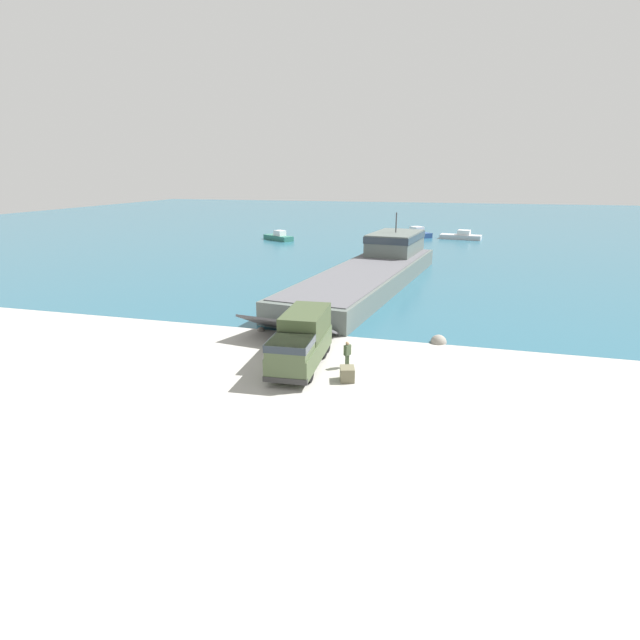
% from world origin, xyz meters
% --- Properties ---
extents(ground_plane, '(240.00, 240.00, 0.00)m').
position_xyz_m(ground_plane, '(0.00, 0.00, 0.00)').
color(ground_plane, '#A8A59E').
extents(water_surface, '(240.00, 180.00, 0.01)m').
position_xyz_m(water_surface, '(0.00, 95.28, 0.00)').
color(water_surface, '#285B70').
rests_on(water_surface, ground_plane).
extents(landing_craft, '(11.83, 37.57, 6.91)m').
position_xyz_m(landing_craft, '(0.78, 24.82, 1.59)').
color(landing_craft, '#56605B').
rests_on(landing_craft, ground_plane).
extents(military_truck, '(2.91, 7.52, 3.22)m').
position_xyz_m(military_truck, '(0.39, -1.06, 1.65)').
color(military_truck, '#475638').
rests_on(military_truck, ground_plane).
extents(soldier_on_ramp, '(0.42, 0.50, 1.68)m').
position_xyz_m(soldier_on_ramp, '(3.21, -0.67, 0.97)').
color(soldier_on_ramp, '#3D4C33').
rests_on(soldier_on_ramp, ground_plane).
extents(moored_boat_a, '(6.36, 5.18, 1.76)m').
position_xyz_m(moored_boat_a, '(-21.45, 55.83, 0.58)').
color(moored_boat_a, '#2D7060').
rests_on(moored_boat_a, ground_plane).
extents(moored_boat_b, '(7.51, 3.67, 1.64)m').
position_xyz_m(moored_boat_b, '(10.07, 66.00, 0.55)').
color(moored_boat_b, '#B7BABF').
rests_on(moored_boat_b, ground_plane).
extents(moored_boat_c, '(6.82, 7.27, 1.88)m').
position_xyz_m(moored_boat_c, '(1.63, 67.90, 0.62)').
color(moored_boat_c, navy).
rests_on(moored_boat_c, ground_plane).
extents(cargo_crate, '(1.04, 1.15, 0.81)m').
position_xyz_m(cargo_crate, '(3.63, -2.64, 0.40)').
color(cargo_crate, '#6B664C').
rests_on(cargo_crate, ground_plane).
extents(shoreline_rock_a, '(0.60, 0.60, 0.60)m').
position_xyz_m(shoreline_rock_a, '(-4.68, 4.93, 0.00)').
color(shoreline_rock_a, '#66605B').
rests_on(shoreline_rock_a, ground_plane).
extents(shoreline_rock_b, '(1.14, 1.14, 1.14)m').
position_xyz_m(shoreline_rock_b, '(8.45, 5.60, 0.00)').
color(shoreline_rock_b, gray).
rests_on(shoreline_rock_b, ground_plane).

